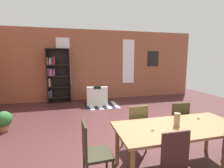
% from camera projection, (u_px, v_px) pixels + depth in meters
% --- Properties ---
extents(ground_plane, '(11.67, 11.67, 0.00)m').
position_uv_depth(ground_plane, '(134.00, 147.00, 3.53)').
color(ground_plane, '#482626').
extents(back_wall_brick, '(9.34, 0.12, 3.08)m').
position_uv_depth(back_wall_brick, '(97.00, 65.00, 7.66)').
color(back_wall_brick, '#9E563D').
rests_on(back_wall_brick, ground).
extents(window_pane_0, '(0.55, 0.02, 2.00)m').
position_uv_depth(window_pane_0, '(64.00, 62.00, 7.21)').
color(window_pane_0, white).
extents(window_pane_1, '(0.55, 0.02, 2.00)m').
position_uv_depth(window_pane_1, '(128.00, 62.00, 7.93)').
color(window_pane_1, white).
extents(dining_table, '(2.07, 0.93, 0.75)m').
position_uv_depth(dining_table, '(179.00, 130.00, 2.76)').
color(dining_table, olive).
rests_on(dining_table, ground).
extents(vase_on_table, '(0.10, 0.10, 0.22)m').
position_uv_depth(vase_on_table, '(177.00, 120.00, 2.72)').
color(vase_on_table, '#998466').
rests_on(vase_on_table, dining_table).
extents(tealight_candle_0, '(0.04, 0.04, 0.03)m').
position_uv_depth(tealight_candle_0, '(153.00, 130.00, 2.57)').
color(tealight_candle_0, silver).
rests_on(tealight_candle_0, dining_table).
extents(tealight_candle_1, '(0.04, 0.04, 0.05)m').
position_uv_depth(tealight_candle_1, '(198.00, 118.00, 3.06)').
color(tealight_candle_1, silver).
rests_on(tealight_candle_1, dining_table).
extents(dining_chair_head_left, '(0.41, 0.41, 0.95)m').
position_uv_depth(dining_chair_head_left, '(93.00, 151.00, 2.43)').
color(dining_chair_head_left, '#2E2E1D').
rests_on(dining_chair_head_left, ground).
extents(dining_chair_far_right, '(0.42, 0.42, 0.95)m').
position_uv_depth(dining_chair_far_right, '(177.00, 122.00, 3.55)').
color(dining_chair_far_right, '#37311B').
rests_on(dining_chair_far_right, ground).
extents(dining_chair_far_left, '(0.42, 0.42, 0.95)m').
position_uv_depth(dining_chair_far_left, '(136.00, 126.00, 3.33)').
color(dining_chair_far_left, brown).
rests_on(dining_chair_far_left, ground).
extents(bookshelf_tall, '(0.94, 0.33, 2.24)m').
position_uv_depth(bookshelf_tall, '(57.00, 75.00, 7.05)').
color(bookshelf_tall, black).
rests_on(bookshelf_tall, ground).
extents(armchair_white, '(0.91, 0.91, 0.75)m').
position_uv_depth(armchair_white, '(97.00, 97.00, 6.89)').
color(armchair_white, silver).
rests_on(armchair_white, ground).
extents(potted_plant_by_shelf, '(0.40, 0.40, 0.51)m').
position_uv_depth(potted_plant_by_shelf, '(4.00, 120.00, 4.30)').
color(potted_plant_by_shelf, '#9E6042').
rests_on(potted_plant_by_shelf, ground).
extents(striped_rug, '(1.28, 1.04, 0.01)m').
position_uv_depth(striped_rug, '(101.00, 105.00, 6.69)').
color(striped_rug, '#1E1E33').
rests_on(striped_rug, ground).
extents(framed_picture, '(0.56, 0.03, 0.72)m').
position_uv_depth(framed_picture, '(153.00, 59.00, 8.22)').
color(framed_picture, black).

